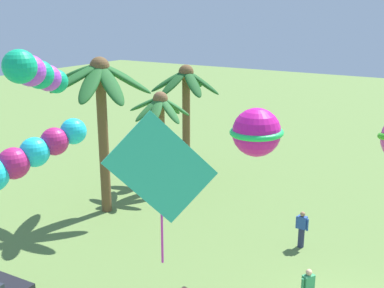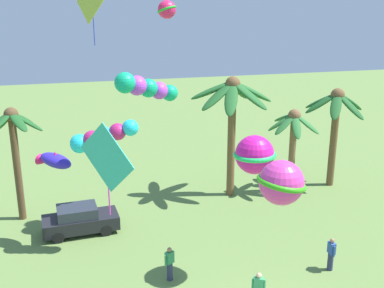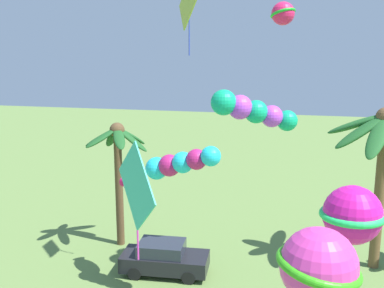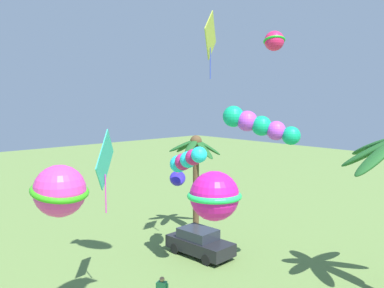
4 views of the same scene
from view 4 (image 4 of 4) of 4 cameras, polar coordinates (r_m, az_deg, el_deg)
name	(u,v)px [view 4 (image 4 of 4)]	position (r m, az deg, el deg)	size (l,w,h in m)	color
palm_tree_0	(195,160)	(27.17, 0.46, -2.20)	(3.31, 3.18, 6.43)	brown
parked_car_0	(199,242)	(24.26, 1.02, -13.18)	(3.99, 1.92, 1.51)	black
kite_tube_0	(258,125)	(20.58, 8.92, 2.62)	(3.49, 2.23, 1.83)	#11B67A
kite_diamond_1	(105,161)	(18.18, -11.72, -2.25)	(1.78, 1.93, 3.60)	#34C2A1
kite_ball_2	(214,196)	(13.84, 3.05, -7.03)	(2.49, 2.49, 1.63)	#E5199E
kite_fish_3	(178,178)	(23.53, -1.96, -4.61)	(2.00, 1.87, 0.92)	#3122BF
kite_diamond_5	(210,37)	(21.78, 2.51, 14.34)	(1.31, 2.06, 3.34)	#B7C83B
kite_ball_6	(274,41)	(19.75, 11.09, 13.54)	(1.36, 1.36, 0.89)	#EF225E
kite_tube_7	(187,160)	(20.78, -0.70, -2.20)	(3.12, 1.53, 1.61)	#20D3EC
kite_ball_8	(60,191)	(11.88, -17.48, -6.08)	(1.65, 1.65, 1.41)	#F23DAB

